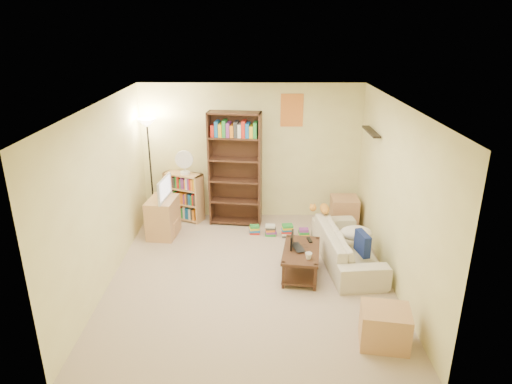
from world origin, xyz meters
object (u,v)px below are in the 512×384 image
at_px(side_table, 344,212).
at_px(sofa, 347,246).
at_px(coffee_table, 301,259).
at_px(desk_fan, 184,162).
at_px(tabby_cat, 322,208).
at_px(floor_lamp, 148,141).
at_px(laptop, 301,247).
at_px(tv_stand, 163,217).
at_px(tall_bookshelf, 235,167).
at_px(end_cabinet, 385,327).
at_px(mug, 309,256).
at_px(television, 161,189).
at_px(short_bookshelf, 184,197).

bearing_deg(side_table, sofa, -98.09).
height_order(coffee_table, desk_fan, desk_fan).
relative_size(tabby_cat, floor_lamp, 0.22).
xyz_separation_m(coffee_table, floor_lamp, (-2.54, 1.90, 1.28)).
distance_m(laptop, desk_fan, 2.83).
bearing_deg(sofa, coffee_table, 111.56).
xyz_separation_m(coffee_table, tv_stand, (-2.26, 1.33, 0.07)).
xyz_separation_m(laptop, tall_bookshelf, (-1.03, 1.80, 0.66)).
bearing_deg(tall_bookshelf, tabby_cat, -20.72).
bearing_deg(end_cabinet, mug, 120.58).
height_order(mug, television, television).
height_order(mug, side_table, side_table).
xyz_separation_m(tabby_cat, side_table, (0.50, 0.67, -0.34)).
distance_m(tabby_cat, television, 2.72).
bearing_deg(sofa, tabby_cat, 18.61).
relative_size(laptop, tall_bookshelf, 0.18).
distance_m(tv_stand, short_bookshelf, 0.75).
height_order(tv_stand, short_bookshelf, short_bookshelf).
distance_m(coffee_table, side_table, 1.97).
xyz_separation_m(short_bookshelf, floor_lamp, (-0.55, -0.12, 1.09)).
relative_size(tall_bookshelf, short_bookshelf, 2.28).
distance_m(sofa, coffee_table, 0.84).
distance_m(sofa, laptop, 0.83).
height_order(short_bookshelf, end_cabinet, short_bookshelf).
distance_m(tabby_cat, tv_stand, 2.72).
distance_m(laptop, end_cabinet, 1.79).
height_order(short_bookshelf, desk_fan, desk_fan).
relative_size(tabby_cat, coffee_table, 0.43).
xyz_separation_m(television, end_cabinet, (3.07, -2.86, -0.63)).
relative_size(tall_bookshelf, end_cabinet, 3.78).
height_order(short_bookshelf, floor_lamp, floor_lamp).
distance_m(sofa, end_cabinet, 1.92).
bearing_deg(tv_stand, side_table, 13.89).
height_order(sofa, short_bookshelf, short_bookshelf).
bearing_deg(sofa, end_cabinet, 176.57).
bearing_deg(short_bookshelf, sofa, -6.92).
bearing_deg(short_bookshelf, desk_fan, -17.53).
xyz_separation_m(television, side_table, (3.20, 0.40, -0.59)).
xyz_separation_m(coffee_table, desk_fan, (-1.94, 1.98, 0.87)).
height_order(mug, floor_lamp, floor_lamp).
bearing_deg(floor_lamp, television, -63.89).
relative_size(laptop, end_cabinet, 0.67).
distance_m(sofa, short_bookshelf, 3.20).
distance_m(tabby_cat, laptop, 1.13).
relative_size(television, end_cabinet, 1.23).
relative_size(desk_fan, end_cabinet, 0.81).
bearing_deg(tall_bookshelf, mug, -55.26).
bearing_deg(mug, desk_fan, 131.79).
xyz_separation_m(desk_fan, end_cabinet, (2.76, -3.51, -0.91)).
relative_size(laptop, mug, 3.67).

